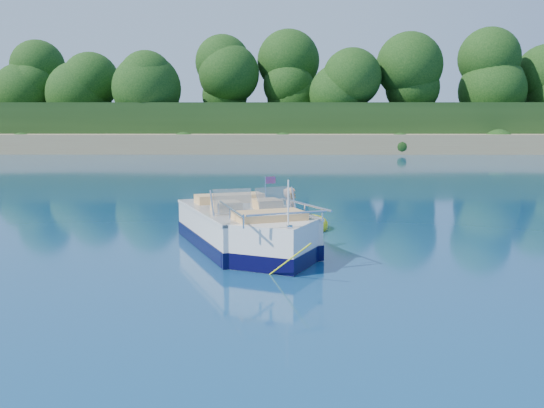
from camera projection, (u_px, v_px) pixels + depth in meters
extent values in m
plane|color=#0B284D|center=(311.00, 253.00, 12.02)|extent=(160.00, 160.00, 0.00)
cube|color=#957B56|center=(284.00, 146.00, 49.59)|extent=(170.00, 8.00, 2.00)
cube|color=black|center=(281.00, 133.00, 76.26)|extent=(170.00, 56.00, 6.00)
cylinder|color=black|center=(74.00, 114.00, 51.81)|extent=(0.44, 0.44, 3.20)
sphere|color=black|center=(72.00, 78.00, 51.39)|extent=(5.28, 5.28, 5.28)
cylinder|color=black|center=(284.00, 112.00, 53.16)|extent=(0.44, 0.44, 3.60)
sphere|color=black|center=(284.00, 72.00, 52.69)|extent=(5.94, 5.94, 5.94)
cylinder|color=black|center=(520.00, 118.00, 51.13)|extent=(0.44, 0.44, 2.60)
sphere|color=black|center=(522.00, 88.00, 50.79)|extent=(4.29, 4.29, 4.29)
cube|color=white|center=(243.00, 232.00, 12.70)|extent=(3.13, 4.12, 1.02)
cube|color=white|center=(273.00, 248.00, 11.09)|extent=(1.81, 1.81, 1.02)
cube|color=black|center=(243.00, 239.00, 12.72)|extent=(3.17, 4.17, 0.29)
cube|color=black|center=(273.00, 256.00, 11.11)|extent=(1.85, 1.85, 0.29)
cube|color=tan|center=(239.00, 217.00, 12.93)|extent=(2.37, 2.95, 0.10)
cube|color=white|center=(243.00, 210.00, 12.63)|extent=(3.17, 4.14, 0.06)
cube|color=black|center=(217.00, 216.00, 14.55)|extent=(0.62, 0.51, 0.87)
cube|color=#8C9EA5|center=(233.00, 201.00, 11.81)|extent=(0.80, 0.42, 0.47)
cube|color=#8C9EA5|center=(274.00, 199.00, 12.12)|extent=(0.79, 0.59, 0.47)
cube|color=tan|center=(226.00, 211.00, 12.25)|extent=(0.69, 0.69, 0.39)
cube|color=tan|center=(267.00, 209.00, 12.55)|extent=(0.69, 0.69, 0.39)
cube|color=tan|center=(230.00, 202.00, 13.52)|extent=(1.60, 1.04, 0.37)
cube|color=tan|center=(269.00, 221.00, 11.19)|extent=(1.46, 1.14, 0.33)
cylinder|color=white|center=(288.00, 204.00, 10.28)|extent=(0.04, 0.04, 0.82)
cube|color=red|center=(270.00, 180.00, 12.03)|extent=(0.20, 0.09, 0.14)
cube|color=silver|center=(289.00, 227.00, 10.29)|extent=(0.11, 0.09, 0.05)
cylinder|color=#DCEB19|center=(289.00, 260.00, 9.99)|extent=(0.71, 0.80, 0.74)
torus|color=#F0ED0D|center=(297.00, 225.00, 14.72)|extent=(1.89, 1.89, 0.40)
torus|color=red|center=(297.00, 224.00, 14.71)|extent=(1.56, 1.56, 0.13)
imported|color=tan|center=(292.00, 229.00, 14.68)|extent=(0.55, 0.92, 1.70)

